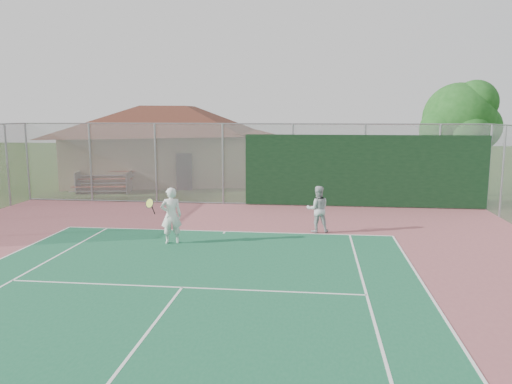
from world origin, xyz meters
The scene contains 6 objects.
back_fence centered at (2.11, 16.98, 1.67)m, with size 20.08×0.11×3.53m.
clubhouse centered at (-5.54, 24.39, 2.63)m, with size 13.55×10.61×5.18m.
bleachers centered at (-7.63, 19.71, 0.55)m, with size 3.01×2.05×1.03m.
tree centered at (9.68, 20.24, 3.58)m, with size 3.91×3.70×5.45m.
player_white_front centered at (-1.35, 10.19, 0.87)m, with size 1.12×0.77×1.71m.
player_grey_back centered at (3.07, 12.18, 0.77)m, with size 0.83×0.70×1.55m.
Camera 1 is at (2.94, -4.16, 3.92)m, focal length 35.00 mm.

